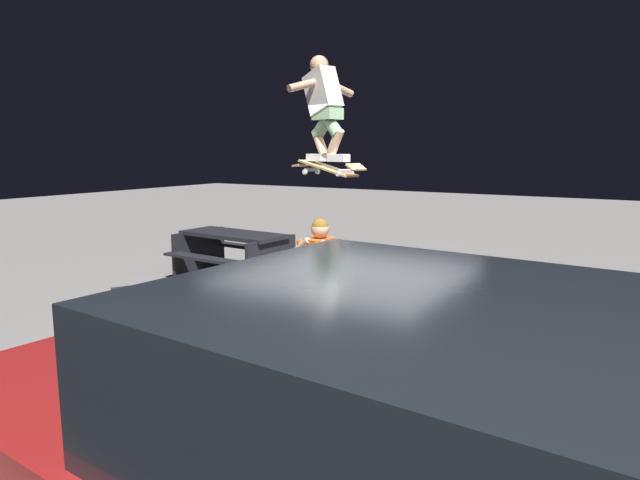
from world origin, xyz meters
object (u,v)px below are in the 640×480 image
at_px(skater_airborne, 324,103).
at_px(trash_bin, 514,356).
at_px(person_sitting_on_ledge, 313,272).
at_px(picnic_table_back, 233,248).
at_px(kicker_ramp, 162,311).
at_px(skateboard, 327,168).
at_px(ledge_box_main, 360,313).

bearing_deg(skater_airborne, trash_bin, 155.38).
relative_size(person_sitting_on_ledge, picnic_table_back, 0.73).
xyz_separation_m(kicker_ramp, picnic_table_back, (0.53, -1.98, 0.44)).
bearing_deg(skateboard, skater_airborne, -18.79).
relative_size(skater_airborne, kicker_ramp, 0.71).
height_order(ledge_box_main, kicker_ramp, ledge_box_main).
xyz_separation_m(picnic_table_back, trash_bin, (-4.80, 2.43, -0.01)).
relative_size(skateboard, trash_bin, 1.05).
distance_m(ledge_box_main, picnic_table_back, 3.14).
bearing_deg(person_sitting_on_ledge, picnic_table_back, -32.47).
distance_m(ledge_box_main, person_sitting_on_ledge, 0.71).
distance_m(ledge_box_main, skater_airborne, 2.33).
xyz_separation_m(ledge_box_main, person_sitting_on_ledge, (0.40, 0.33, 0.48)).
xyz_separation_m(ledge_box_main, kicker_ramp, (2.35, 0.74, -0.16)).
bearing_deg(skater_airborne, ledge_box_main, -163.26).
bearing_deg(skater_airborne, person_sitting_on_ledge, 88.21).
bearing_deg(skateboard, trash_bin, 155.25).
bearing_deg(picnic_table_back, skater_airborne, 151.22).
distance_m(picnic_table_back, trash_bin, 5.38).
relative_size(ledge_box_main, kicker_ramp, 1.16).
bearing_deg(picnic_table_back, person_sitting_on_ledge, 147.53).
bearing_deg(kicker_ramp, picnic_table_back, -75.15).
xyz_separation_m(ledge_box_main, picnic_table_back, (2.88, -1.24, 0.27)).
bearing_deg(skateboard, person_sitting_on_ledge, 72.70).
height_order(person_sitting_on_ledge, kicker_ramp, person_sitting_on_ledge).
height_order(skateboard, picnic_table_back, skateboard).
xyz_separation_m(skater_airborne, picnic_table_back, (2.48, -1.36, -2.02)).
relative_size(ledge_box_main, skateboard, 1.78).
bearing_deg(skateboard, kicker_ramp, 16.65).
height_order(skateboard, kicker_ramp, skateboard).
xyz_separation_m(kicker_ramp, trash_bin, (-4.28, 0.45, 0.43)).
height_order(person_sitting_on_ledge, skater_airborne, skater_airborne).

